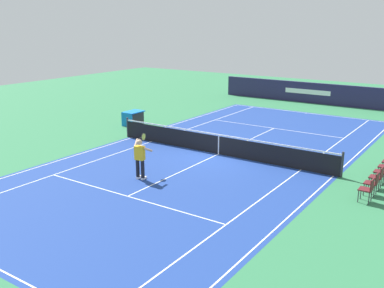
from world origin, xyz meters
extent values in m
plane|color=#2D7247|center=(0.00, 0.00, 0.00)|extent=(60.00, 60.00, 0.00)
cube|color=navy|center=(0.00, 0.00, 0.00)|extent=(24.20, 11.40, 0.00)
cube|color=white|center=(-11.90, 0.00, 0.00)|extent=(0.05, 11.00, 0.01)
cube|color=white|center=(0.00, -5.50, 0.00)|extent=(23.80, 0.05, 0.01)
cube|color=white|center=(0.00, 5.50, 0.00)|extent=(23.80, 0.05, 0.01)
cube|color=white|center=(0.00, -4.11, 0.00)|extent=(23.80, 0.05, 0.01)
cube|color=white|center=(0.00, 4.11, 0.00)|extent=(23.80, 0.05, 0.01)
cube|color=white|center=(6.40, 0.00, 0.00)|extent=(0.05, 8.22, 0.01)
cube|color=white|center=(-6.40, 0.00, 0.00)|extent=(0.05, 8.22, 0.01)
cube|color=white|center=(0.00, 0.00, 0.00)|extent=(12.80, 0.05, 0.01)
cube|color=white|center=(-11.75, 0.00, 0.00)|extent=(0.30, 0.05, 0.01)
cylinder|color=#2D2D33|center=(0.00, -5.80, 0.54)|extent=(0.10, 0.10, 1.08)
cylinder|color=#2D2D33|center=(0.00, 5.80, 0.54)|extent=(0.10, 0.10, 1.08)
cube|color=black|center=(0.00, 0.00, 0.44)|extent=(0.02, 11.60, 0.88)
cube|color=white|center=(0.00, 0.00, 0.95)|extent=(0.04, 11.60, 0.06)
cube|color=white|center=(0.00, 0.00, 0.44)|extent=(0.04, 0.06, 0.88)
cube|color=#231E47|center=(-15.90, 0.00, 0.79)|extent=(0.24, 17.00, 1.58)
cube|color=white|center=(-15.77, -1.44, 0.87)|extent=(0.01, 3.61, 0.36)
cylinder|color=black|center=(4.74, -0.69, 0.45)|extent=(0.15, 0.15, 0.74)
cube|color=white|center=(4.68, -0.69, 0.04)|extent=(0.29, 0.14, 0.09)
cylinder|color=black|center=(4.76, -0.93, 0.45)|extent=(0.15, 0.15, 0.74)
cube|color=white|center=(4.70, -0.93, 0.04)|extent=(0.29, 0.14, 0.09)
cube|color=yellow|center=(4.75, -0.81, 1.10)|extent=(0.28, 0.40, 0.56)
sphere|color=#DBAA84|center=(4.75, -0.81, 1.53)|extent=(0.23, 0.23, 0.23)
cylinder|color=#DBAA84|center=(4.55, -0.54, 1.23)|extent=(0.42, 0.18, 0.26)
cylinder|color=#DBAA84|center=(4.60, -1.10, 1.43)|extent=(0.42, 0.25, 0.30)
cylinder|color=#232326|center=(4.30, -1.19, 1.54)|extent=(0.28, 0.06, 0.04)
torus|color=#232326|center=(4.01, -1.22, 1.54)|extent=(0.31, 0.05, 0.31)
cylinder|color=#C6D84C|center=(4.01, -1.22, 1.54)|extent=(0.27, 0.03, 0.27)
sphere|color=#CCE01E|center=(2.05, -3.18, 0.03)|extent=(0.07, 0.07, 0.07)
cylinder|color=#38383D|center=(-1.56, 7.03, 0.22)|extent=(0.04, 0.04, 0.44)
cylinder|color=#38383D|center=(-1.92, 7.03, 0.22)|extent=(0.04, 0.04, 0.44)
cylinder|color=#38383D|center=(-0.80, 7.03, 0.22)|extent=(0.04, 0.04, 0.44)
cylinder|color=#38383D|center=(-1.16, 7.03, 0.22)|extent=(0.04, 0.04, 0.44)
cube|color=#56191E|center=(-0.98, 7.21, 0.46)|extent=(0.44, 0.44, 0.04)
cylinder|color=#38383D|center=(-0.04, 7.03, 0.22)|extent=(0.04, 0.04, 0.44)
cylinder|color=#38383D|center=(-0.40, 7.03, 0.22)|extent=(0.04, 0.04, 0.44)
cylinder|color=#38383D|center=(-0.04, 7.39, 0.22)|extent=(0.04, 0.04, 0.44)
cube|color=#56191E|center=(-0.22, 7.21, 0.46)|extent=(0.44, 0.44, 0.04)
cylinder|color=#38383D|center=(0.73, 7.03, 0.22)|extent=(0.04, 0.04, 0.44)
cylinder|color=#38383D|center=(0.37, 7.03, 0.22)|extent=(0.04, 0.04, 0.44)
cylinder|color=#38383D|center=(0.73, 7.39, 0.22)|extent=(0.04, 0.04, 0.44)
cylinder|color=#38383D|center=(0.37, 7.39, 0.22)|extent=(0.04, 0.04, 0.44)
cube|color=#56191E|center=(0.55, 7.21, 0.46)|extent=(0.44, 0.44, 0.04)
cube|color=#56191E|center=(0.55, 7.41, 0.68)|extent=(0.44, 0.04, 0.40)
cylinder|color=#38383D|center=(1.49, 7.03, 0.22)|extent=(0.04, 0.04, 0.44)
cylinder|color=#38383D|center=(1.13, 7.03, 0.22)|extent=(0.04, 0.04, 0.44)
cylinder|color=#38383D|center=(1.49, 7.39, 0.22)|extent=(0.04, 0.04, 0.44)
cylinder|color=#38383D|center=(1.13, 7.39, 0.22)|extent=(0.04, 0.04, 0.44)
cube|color=#56191E|center=(1.31, 7.21, 0.46)|extent=(0.44, 0.44, 0.04)
cube|color=#56191E|center=(1.31, 7.41, 0.68)|extent=(0.44, 0.04, 0.40)
cylinder|color=#38383D|center=(2.25, 7.03, 0.22)|extent=(0.04, 0.04, 0.44)
cylinder|color=#38383D|center=(1.89, 7.03, 0.22)|extent=(0.04, 0.04, 0.44)
cylinder|color=#38383D|center=(2.25, 7.39, 0.22)|extent=(0.04, 0.04, 0.44)
cylinder|color=#38383D|center=(1.89, 7.39, 0.22)|extent=(0.04, 0.04, 0.44)
cube|color=#56191E|center=(2.07, 7.21, 0.46)|extent=(0.44, 0.44, 0.04)
cube|color=#56191E|center=(2.07, 7.41, 0.68)|extent=(0.44, 0.04, 0.40)
cube|color=#2D2D33|center=(-2.37, -7.47, 0.40)|extent=(1.10, 0.70, 0.80)
cube|color=blue|center=(-2.37, -7.47, 0.82)|extent=(1.24, 0.84, 0.06)
cube|color=blue|center=(-1.77, -7.47, 0.42)|extent=(0.06, 0.84, 0.84)
camera|label=1|loc=(17.36, 10.29, 6.10)|focal=41.20mm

